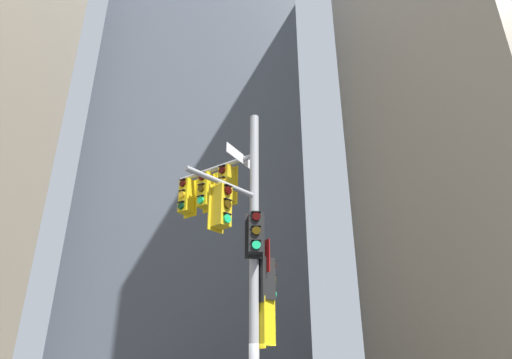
% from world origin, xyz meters
% --- Properties ---
extents(building_mid_block, '(14.15, 14.15, 53.87)m').
position_xyz_m(building_mid_block, '(-3.58, 22.12, 26.93)').
color(building_mid_block, '#4C5460').
rests_on(building_mid_block, ground).
extents(signal_pole_assembly, '(2.72, 3.41, 8.43)m').
position_xyz_m(signal_pole_assembly, '(-0.43, 0.21, 4.99)').
color(signal_pole_assembly, '#9EA0A3').
rests_on(signal_pole_assembly, ground).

